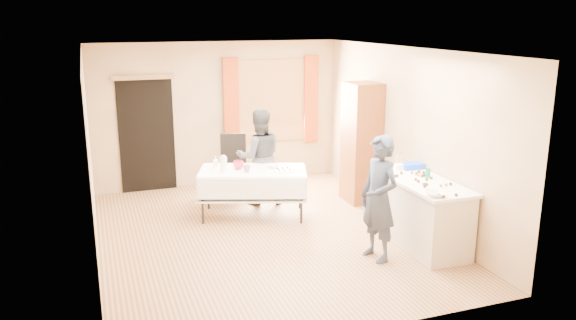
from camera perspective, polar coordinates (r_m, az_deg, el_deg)
name	(u,v)px	position (r m, az deg, el deg)	size (l,w,h in m)	color
floor	(264,235)	(8.10, -2.41, -7.65)	(4.50, 5.50, 0.02)	#9E7047
ceiling	(262,49)	(7.52, -2.62, 11.19)	(4.50, 5.50, 0.02)	white
wall_back	(219,114)	(10.32, -7.07, 4.65)	(4.50, 0.02, 2.60)	tan
wall_front	(352,209)	(5.23, 6.52, -4.99)	(4.50, 0.02, 2.60)	tan
wall_left	(90,160)	(7.38, -19.51, 0.02)	(0.02, 5.50, 2.60)	tan
wall_right	(407,135)	(8.63, 11.99, 2.53)	(0.02, 5.50, 2.60)	tan
window_frame	(271,101)	(10.52, -1.71, 6.03)	(1.32, 0.06, 1.52)	olive
window_pane	(272,101)	(10.50, -1.69, 6.02)	(1.20, 0.02, 1.40)	white
curtain_left	(231,103)	(10.26, -5.79, 5.75)	(0.28, 0.06, 1.65)	#AA3E17
curtain_right	(311,99)	(10.73, 2.36, 6.20)	(0.28, 0.06, 1.65)	#AA3E17
doorway	(147,135)	(10.15, -14.16, 2.43)	(0.95, 0.04, 2.00)	black
door_lintel	(143,77)	(9.97, -14.50, 8.14)	(1.05, 0.06, 0.08)	olive
cabinet	(361,143)	(9.37, 7.46, 1.74)	(0.50, 0.60, 1.99)	brown
counter	(423,214)	(7.76, 13.57, -5.39)	(0.70, 1.47, 0.91)	#BEB3A1
party_table	(253,189)	(8.70, -3.59, -2.91)	(1.82, 1.33, 0.75)	black
chair	(234,178)	(9.72, -5.54, -1.86)	(0.54, 0.54, 1.07)	black
girl	(379,199)	(7.15, 9.24, -3.88)	(0.50, 0.66, 1.62)	#222B3F
woman	(259,157)	(9.21, -2.93, 0.33)	(0.84, 0.69, 1.59)	black
soda_can	(428,173)	(7.81, 14.03, -1.31)	(0.07, 0.07, 0.12)	#06854A
mixing_bowl	(435,194)	(7.04, 14.73, -3.37)	(0.29, 0.29, 0.06)	white
foam_block	(398,167)	(8.12, 11.09, -0.70)	(0.15, 0.10, 0.08)	white
blue_basket	(412,166)	(8.23, 12.50, -0.58)	(0.30, 0.20, 0.08)	blue
pitcher	(223,164)	(8.53, -6.58, -0.42)	(0.11, 0.11, 0.22)	silver
cup_red	(238,165)	(8.65, -5.06, -0.50)	(0.23, 0.23, 0.13)	#C7223F
cup_rainbow	(247,169)	(8.47, -4.22, -0.88)	(0.15, 0.15, 0.11)	red
small_bowl	(273,166)	(8.70, -1.52, -0.61)	(0.22, 0.22, 0.05)	white
pastry_tray	(284,171)	(8.50, -0.44, -1.07)	(0.28, 0.20, 0.02)	white
bottle	(216,162)	(8.80, -7.37, -0.16)	(0.09, 0.09, 0.17)	white
cake_balls	(425,181)	(7.59, 13.76, -2.06)	(0.52, 1.12, 0.04)	#3F2314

